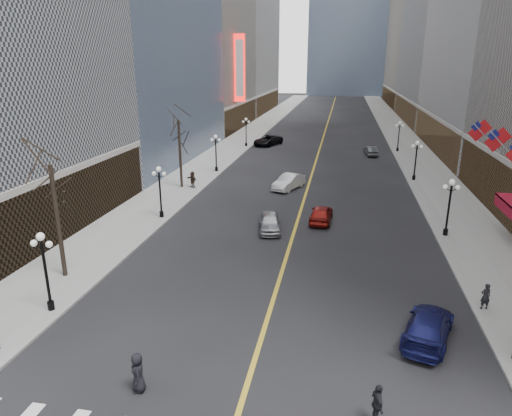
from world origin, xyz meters
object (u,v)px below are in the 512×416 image
at_px(streetlamp_west_2, 216,149).
at_px(ped_ne_corner, 485,296).
at_px(streetlamp_west_0, 45,264).
at_px(streetlamp_east_3, 399,133).
at_px(streetlamp_west_3, 246,129).
at_px(streetlamp_east_2, 416,156).
at_px(car_nb_far, 268,140).
at_px(streetlamp_west_1, 160,187).
at_px(car_sb_far, 371,151).
at_px(car_nb_mid, 289,182).
at_px(car_sb_mid, 321,214).
at_px(car_nb_near, 270,222).
at_px(car_sb_near, 428,327).
at_px(streetlamp_east_1, 450,202).

bearing_deg(streetlamp_west_2, ped_ne_corner, -51.57).
bearing_deg(streetlamp_west_0, streetlamp_east_3, 65.59).
bearing_deg(ped_ne_corner, streetlamp_west_3, -77.81).
distance_m(streetlamp_east_2, car_nb_far, 28.75).
distance_m(streetlamp_west_3, car_nb_far, 4.40).
bearing_deg(streetlamp_west_2, streetlamp_west_0, -90.00).
relative_size(streetlamp_west_1, car_sb_far, 1.09).
bearing_deg(streetlamp_east_2, streetlamp_west_3, 142.67).
height_order(streetlamp_east_3, streetlamp_west_3, same).
relative_size(streetlamp_east_2, streetlamp_west_2, 1.00).
distance_m(streetlamp_east_2, car_sb_far, 15.21).
relative_size(car_nb_mid, car_sb_mid, 1.10).
distance_m(streetlamp_west_2, car_sb_far, 24.33).
height_order(streetlamp_west_2, car_nb_near, streetlamp_west_2).
xyz_separation_m(streetlamp_west_1, car_sb_near, (19.90, -14.89, -2.18)).
xyz_separation_m(streetlamp_west_0, car_nb_mid, (9.80, 27.80, -2.11)).
distance_m(streetlamp_west_3, car_nb_mid, 26.20).
relative_size(streetlamp_west_3, car_nb_near, 1.06).
relative_size(streetlamp_west_1, car_nb_near, 1.06).
height_order(car_sb_far, ped_ne_corner, ped_ne_corner).
bearing_deg(car_sb_far, streetlamp_east_2, 97.09).
bearing_deg(streetlamp_west_1, streetlamp_east_3, 56.75).
bearing_deg(car_nb_far, streetlamp_west_3, -123.90).
distance_m(streetlamp_east_2, ped_ne_corner, 29.56).
height_order(streetlamp_west_3, car_sb_far, streetlamp_west_3).
relative_size(streetlamp_east_2, streetlamp_west_3, 1.00).
distance_m(car_nb_far, car_sb_near, 55.62).
bearing_deg(streetlamp_west_1, car_nb_far, 85.18).
height_order(streetlamp_west_1, car_nb_near, streetlamp_west_1).
height_order(streetlamp_west_1, streetlamp_west_2, same).
relative_size(car_sb_far, ped_ne_corner, 2.71).
distance_m(streetlamp_west_1, streetlamp_west_3, 36.00).
relative_size(car_nb_far, car_sb_near, 1.20).
relative_size(streetlamp_west_0, car_sb_far, 1.09).
bearing_deg(car_nb_far, car_sb_near, -50.45).
xyz_separation_m(streetlamp_west_2, car_nb_far, (3.22, 20.17, -2.07)).
height_order(streetlamp_west_0, streetlamp_west_1, same).
xyz_separation_m(streetlamp_east_3, ped_ne_corner, (-0.20, -47.49, -1.99)).
xyz_separation_m(streetlamp_east_1, streetlamp_west_2, (-23.60, 18.00, 0.00)).
distance_m(streetlamp_west_2, car_nb_mid, 11.79).
height_order(streetlamp_west_2, ped_ne_corner, streetlamp_west_2).
height_order(streetlamp_east_1, car_nb_mid, streetlamp_east_1).
bearing_deg(car_sb_far, car_nb_far, -28.37).
bearing_deg(streetlamp_west_1, car_nb_near, -7.01).
xyz_separation_m(streetlamp_east_3, car_sb_near, (-3.70, -50.89, -2.18)).
relative_size(streetlamp_west_0, ped_ne_corner, 2.95).
height_order(car_nb_far, car_sb_near, car_nb_far).
bearing_deg(car_sb_near, car_sb_far, -71.41).
height_order(streetlamp_west_0, car_sb_mid, streetlamp_west_0).
xyz_separation_m(car_sb_far, ped_ne_corner, (3.96, -43.95, 0.23)).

